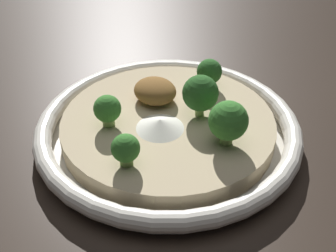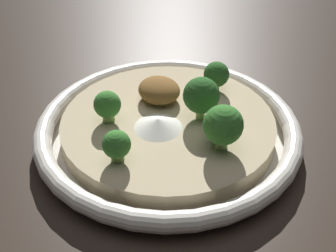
{
  "view_description": "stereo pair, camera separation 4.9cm",
  "coord_description": "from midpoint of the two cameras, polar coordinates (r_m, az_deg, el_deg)",
  "views": [
    {
      "loc": [
        0.3,
        -0.25,
        0.31
      ],
      "look_at": [
        0.0,
        0.0,
        0.02
      ],
      "focal_mm": 45.0,
      "sensor_mm": 36.0,
      "label": 1
    },
    {
      "loc": [
        0.33,
        -0.21,
        0.31
      ],
      "look_at": [
        0.0,
        0.0,
        0.02
      ],
      "focal_mm": 45.0,
      "sensor_mm": 36.0,
      "label": 2
    }
  ],
  "objects": [
    {
      "name": "broccoli_front",
      "position": [
        0.47,
        -11.18,
        2.09
      ],
      "size": [
        0.03,
        0.03,
        0.04
      ],
      "color": "#84A856",
      "rests_on": "risotto_bowl"
    },
    {
      "name": "broccoli_front_right",
      "position": [
        0.42,
        -9.15,
        -3.24
      ],
      "size": [
        0.03,
        0.03,
        0.03
      ],
      "color": "#759E4C",
      "rests_on": "risotto_bowl"
    },
    {
      "name": "ground_plane",
      "position": [
        0.5,
        -2.8,
        -1.74
      ],
      "size": [
        6.0,
        6.0,
        0.0
      ],
      "primitive_type": "plane",
      "color": "#2D231C"
    },
    {
      "name": "risotto_bowl",
      "position": [
        0.49,
        -2.85,
        -0.33
      ],
      "size": [
        0.31,
        0.31,
        0.03
      ],
      "color": "silver",
      "rests_on": "ground_plane"
    },
    {
      "name": "cheese_sprinkle",
      "position": [
        0.47,
        -4.11,
        0.19
      ],
      "size": [
        0.05,
        0.05,
        0.01
      ],
      "color": "white",
      "rests_on": "risotto_bowl"
    },
    {
      "name": "broccoli_right",
      "position": [
        0.43,
        4.97,
        0.52
      ],
      "size": [
        0.04,
        0.04,
        0.05
      ],
      "color": "#84A856",
      "rests_on": "risotto_bowl"
    },
    {
      "name": "crispy_onion_garnish",
      "position": [
        0.51,
        -4.53,
        4.69
      ],
      "size": [
        0.05,
        0.05,
        0.03
      ],
      "color": "brown",
      "rests_on": "risotto_bowl"
    },
    {
      "name": "broccoli_back_right",
      "position": [
        0.47,
        1.46,
        4.32
      ],
      "size": [
        0.04,
        0.04,
        0.05
      ],
      "color": "#84A856",
      "rests_on": "risotto_bowl"
    },
    {
      "name": "broccoli_back_left",
      "position": [
        0.53,
        2.98,
        7.24
      ],
      "size": [
        0.03,
        0.03,
        0.04
      ],
      "color": "#759E4C",
      "rests_on": "risotto_bowl"
    }
  ]
}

